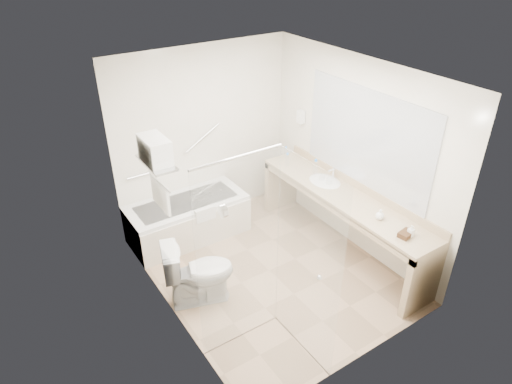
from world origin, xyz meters
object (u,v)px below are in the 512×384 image
water_bottle_left (286,153)px  amenity_basket (406,234)px  bathtub (188,219)px  vanity_counter (342,209)px  toilet (199,272)px

water_bottle_left → amenity_basket: bearing=-92.0°
bathtub → water_bottle_left: (1.55, -0.14, 0.65)m
bathtub → vanity_counter: bearing=-42.4°
water_bottle_left → bathtub: bearing=174.9°
bathtub → amenity_basket: size_ratio=9.32×
toilet → amenity_basket: bearing=-104.3°
toilet → water_bottle_left: bearing=-44.0°
amenity_basket → water_bottle_left: water_bottle_left is taller
bathtub → amenity_basket: amenity_basket is taller
bathtub → toilet: 1.29m
toilet → water_bottle_left: water_bottle_left is taller
vanity_counter → toilet: bearing=174.8°
toilet → water_bottle_left: size_ratio=4.54×
bathtub → water_bottle_left: size_ratio=9.18×
amenity_basket → water_bottle_left: (0.08, 2.27, 0.05)m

